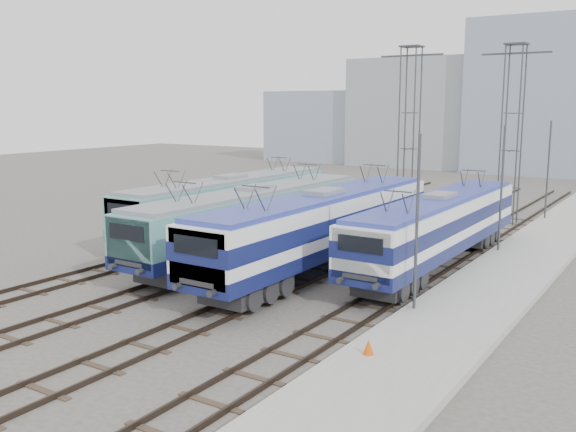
# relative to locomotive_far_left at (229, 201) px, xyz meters

# --- Properties ---
(ground) EXTENTS (160.00, 160.00, 0.00)m
(ground) POSITION_rel_locomotive_far_left_xyz_m (6.75, -10.10, -2.22)
(ground) COLOR #514C47
(platform) EXTENTS (4.00, 70.00, 0.30)m
(platform) POSITION_rel_locomotive_far_left_xyz_m (16.95, -2.10, -2.07)
(platform) COLOR #9E9E99
(platform) RESTS_ON ground
(locomotive_far_left) EXTENTS (2.81, 17.77, 3.34)m
(locomotive_far_left) POSITION_rel_locomotive_far_left_xyz_m (0.00, 0.00, 0.00)
(locomotive_far_left) COLOR #131B53
(locomotive_far_left) RESTS_ON ground
(locomotive_center_left) EXTENTS (2.84, 17.94, 3.38)m
(locomotive_center_left) POSITION_rel_locomotive_far_left_xyz_m (4.50, -3.78, 0.02)
(locomotive_center_left) COLOR #131B53
(locomotive_center_left) RESTS_ON ground
(locomotive_center_right) EXTENTS (2.97, 18.77, 3.53)m
(locomotive_center_right) POSITION_rel_locomotive_far_left_xyz_m (9.00, -4.23, 0.17)
(locomotive_center_right) COLOR #131B53
(locomotive_center_right) RESTS_ON ground
(locomotive_far_right) EXTENTS (2.76, 17.43, 3.28)m
(locomotive_far_right) POSITION_rel_locomotive_far_left_xyz_m (13.50, -0.58, 0.01)
(locomotive_far_right) COLOR #131B53
(locomotive_far_right) RESTS_ON ground
(catenary_tower_west) EXTENTS (4.50, 1.20, 12.00)m
(catenary_tower_west) POSITION_rel_locomotive_far_left_xyz_m (6.75, 11.90, 4.43)
(catenary_tower_west) COLOR #3F4247
(catenary_tower_west) RESTS_ON ground
(catenary_tower_east) EXTENTS (4.50, 1.20, 12.00)m
(catenary_tower_east) POSITION_rel_locomotive_far_left_xyz_m (13.25, 13.90, 4.43)
(catenary_tower_east) COLOR #3F4247
(catenary_tower_east) RESTS_ON ground
(mast_front) EXTENTS (0.12, 0.12, 7.00)m
(mast_front) POSITION_rel_locomotive_far_left_xyz_m (15.35, -8.10, 1.28)
(mast_front) COLOR #3F4247
(mast_front) RESTS_ON ground
(mast_mid) EXTENTS (0.12, 0.12, 7.00)m
(mast_mid) POSITION_rel_locomotive_far_left_xyz_m (15.35, 3.90, 1.28)
(mast_mid) COLOR #3F4247
(mast_mid) RESTS_ON ground
(mast_rear) EXTENTS (0.12, 0.12, 7.00)m
(mast_rear) POSITION_rel_locomotive_far_left_xyz_m (15.35, 15.90, 1.28)
(mast_rear) COLOR #3F4247
(mast_rear) RESTS_ON ground
(safety_cone) EXTENTS (0.33, 0.33, 0.49)m
(safety_cone) POSITION_rel_locomotive_far_left_xyz_m (15.91, -13.28, -1.67)
(safety_cone) COLOR #D94A07
(safety_cone) RESTS_ON platform
(building_west) EXTENTS (18.00, 12.00, 14.00)m
(building_west) POSITION_rel_locomotive_far_left_xyz_m (-7.25, 51.90, 4.78)
(building_west) COLOR #8F98A1
(building_west) RESTS_ON ground
(building_center) EXTENTS (22.00, 14.00, 18.00)m
(building_center) POSITION_rel_locomotive_far_left_xyz_m (10.75, 51.90, 6.78)
(building_center) COLOR #8C98AB
(building_center) RESTS_ON ground
(building_far_west) EXTENTS (14.00, 10.00, 10.00)m
(building_far_west) POSITION_rel_locomotive_far_left_xyz_m (-23.25, 51.90, 2.78)
(building_far_west) COLOR #8C98AB
(building_far_west) RESTS_ON ground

